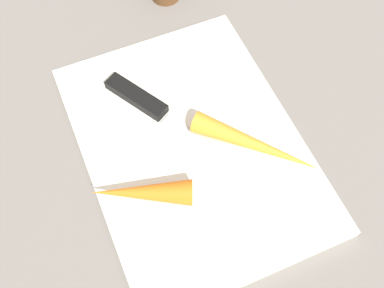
{
  "coord_description": "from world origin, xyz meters",
  "views": [
    {
      "loc": [
        0.27,
        -0.11,
        0.53
      ],
      "look_at": [
        0.0,
        0.0,
        0.01
      ],
      "focal_mm": 45.11,
      "sensor_mm": 36.0,
      "label": 1
    }
  ],
  "objects_px": {
    "cutting_board": "(192,146)",
    "carrot_short": "(142,192)",
    "knife": "(144,102)",
    "carrot_long": "(256,145)"
  },
  "relations": [
    {
      "from": "cutting_board",
      "to": "carrot_short",
      "type": "bearing_deg",
      "value": -61.75
    },
    {
      "from": "knife",
      "to": "carrot_long",
      "type": "bearing_deg",
      "value": 10.62
    },
    {
      "from": "carrot_long",
      "to": "cutting_board",
      "type": "bearing_deg",
      "value": -162.33
    },
    {
      "from": "cutting_board",
      "to": "knife",
      "type": "bearing_deg",
      "value": -156.97
    },
    {
      "from": "knife",
      "to": "carrot_short",
      "type": "height_order",
      "value": "carrot_short"
    },
    {
      "from": "knife",
      "to": "carrot_short",
      "type": "distance_m",
      "value": 0.13
    },
    {
      "from": "knife",
      "to": "cutting_board",
      "type": "bearing_deg",
      "value": -7.11
    },
    {
      "from": "knife",
      "to": "carrot_long",
      "type": "distance_m",
      "value": 0.16
    },
    {
      "from": "cutting_board",
      "to": "carrot_long",
      "type": "distance_m",
      "value": 0.08
    },
    {
      "from": "cutting_board",
      "to": "knife",
      "type": "relative_size",
      "value": 1.97
    }
  ]
}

